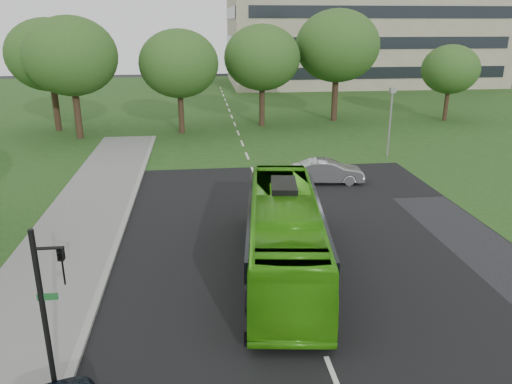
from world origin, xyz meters
The scene contains 12 objects.
ground centered at (0.00, 0.00, 0.00)m, with size 160.00×160.00×0.00m, color black.
street_surfaces centered at (-0.38, 22.75, 0.03)m, with size 120.00×120.00×0.15m.
tree_park_a centered at (-13.24, 25.47, 6.60)m, with size 7.32×7.32×9.73m.
tree_park_b centered at (-4.86, 26.57, 5.87)m, with size 6.64×6.64×8.71m.
tree_park_c centered at (2.47, 28.96, 6.16)m, with size 6.83×6.83×9.07m.
tree_park_d centered at (9.80, 30.71, 7.06)m, with size 7.88×7.88×10.43m.
tree_park_e centered at (20.66, 29.54, 4.91)m, with size 5.42×5.42×7.22m.
tree_park_f centered at (-15.81, 28.91, 6.52)m, with size 7.18×7.18×9.59m.
bus centered at (-0.32, 0.38, 1.51)m, with size 2.54×10.86×3.03m, color #3CA412.
sedan centered at (4.14, 11.17, 0.71)m, with size 1.49×4.29×1.41m, color #B1B1B6.
traffic_light centered at (-7.05, -6.00, 2.80)m, with size 0.76×0.20×4.76m.
camera_pole centered at (10.00, 16.75, 3.15)m, with size 0.50×0.47×4.87m.
Camera 1 is at (-3.39, -16.73, 9.12)m, focal length 35.00 mm.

